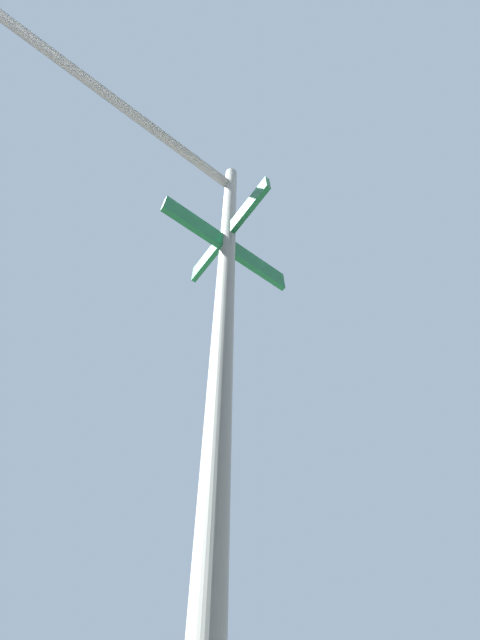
% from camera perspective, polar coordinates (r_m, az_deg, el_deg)
% --- Properties ---
extents(traffic_signal_near, '(2.07, 3.31, 5.58)m').
position_cam_1_polar(traffic_signal_near, '(2.95, -26.45, 24.56)').
color(traffic_signal_near, slate).
rests_on(traffic_signal_near, ground_plane).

